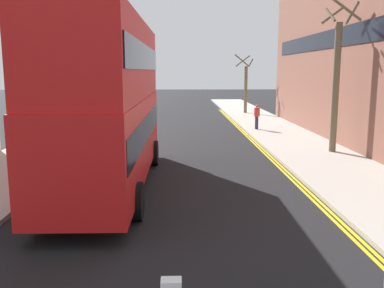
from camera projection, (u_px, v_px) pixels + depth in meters
sidewalk_right at (329, 163)px, 17.98m from camera, size 4.00×80.00×0.14m
sidewalk_left at (20, 165)px, 17.59m from camera, size 4.00×80.00×0.14m
kerb_line_outer at (293, 177)px, 15.96m from camera, size 0.10×56.00×0.01m
kerb_line_inner at (289, 177)px, 15.96m from camera, size 0.10×56.00×0.01m
double_decker_bus_away at (109, 99)px, 14.13m from camera, size 2.89×10.83×5.64m
pedestrian_far at (257, 116)px, 27.88m from camera, size 0.34×0.22×1.62m
street_tree_near at (336, 80)px, 19.70m from camera, size 1.46×1.50×7.02m
street_tree_far at (245, 85)px, 38.57m from camera, size 1.67×2.04×5.28m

